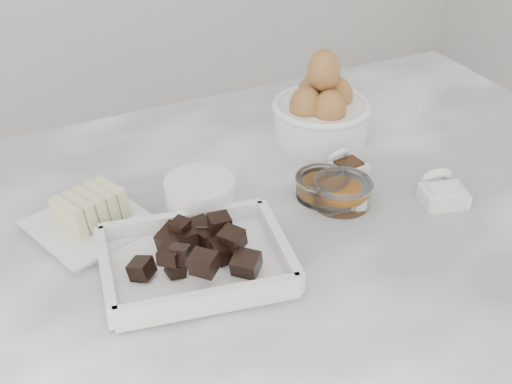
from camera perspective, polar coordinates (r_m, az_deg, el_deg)
marble_slab at (r=0.92m, az=-0.30°, el=-4.35°), size 1.20×0.80×0.04m
chocolate_dish at (r=0.84m, az=-4.91°, el=-5.17°), size 0.24×0.20×0.06m
butter_plate at (r=0.92m, az=-13.28°, el=-2.08°), size 0.17×0.17×0.06m
sugar_ramekin at (r=0.93m, az=-4.50°, el=-0.41°), size 0.09×0.09×0.05m
egg_bowl at (r=1.11m, az=5.23°, el=6.47°), size 0.15×0.15×0.15m
honey_bowl at (r=0.98m, az=5.32°, el=0.51°), size 0.08×0.08×0.03m
zest_bowl at (r=0.96m, az=6.90°, el=0.06°), size 0.08×0.08×0.04m
vanilla_spoon at (r=1.04m, az=7.21°, el=2.13°), size 0.05×0.06×0.04m
salt_spoon at (r=1.00m, az=14.64°, el=0.09°), size 0.07×0.08×0.04m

